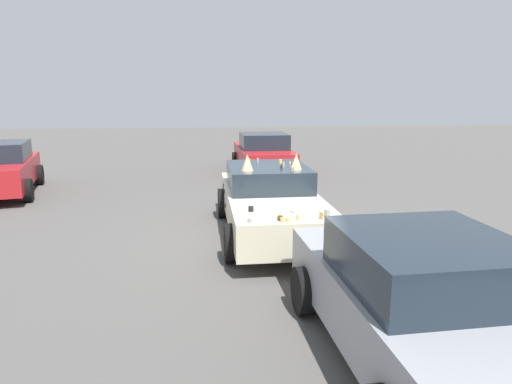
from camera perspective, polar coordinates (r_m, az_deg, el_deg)
The scene contains 4 objects.
ground_plane at distance 9.32m, azimuth 1.84°, elevation -5.37°, with size 60.00×60.00×0.00m, color #514F4C.
art_car_decorated at distance 9.21m, azimuth 1.80°, elevation -1.08°, with size 4.70×2.11×1.68m.
parked_sedan_far_right at distance 5.14m, azimuth 20.01°, elevation -12.75°, with size 4.11×2.20×1.46m.
parked_sedan_row_back_center at distance 16.39m, azimuth 0.91°, elevation 4.89°, with size 4.35×2.13×1.45m.
Camera 1 is at (-8.80, 1.15, 2.84)m, focal length 31.58 mm.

